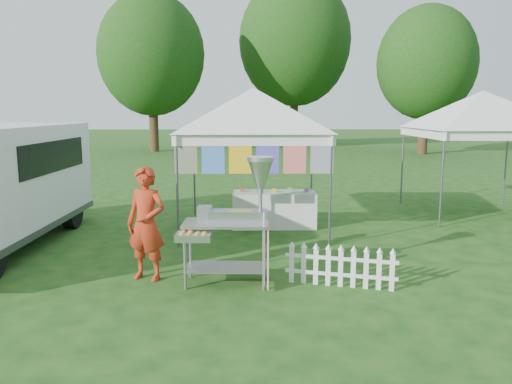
{
  "coord_description": "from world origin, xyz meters",
  "views": [
    {
      "loc": [
        -0.07,
        -7.04,
        2.54
      ],
      "look_at": [
        0.03,
        1.69,
        1.1
      ],
      "focal_mm": 35.0,
      "sensor_mm": 36.0,
      "label": 1
    }
  ],
  "objects": [
    {
      "name": "canopy_right",
      "position": [
        5.5,
        5.0,
        2.99
      ],
      "size": [
        4.24,
        4.24,
        3.45
      ],
      "color": "#59595E",
      "rests_on": "ground"
    },
    {
      "name": "tree_left",
      "position": [
        -6.0,
        24.0,
        5.83
      ],
      "size": [
        6.4,
        6.4,
        9.53
      ],
      "color": "#352313",
      "rests_on": "ground"
    },
    {
      "name": "canopy_main",
      "position": [
        0.0,
        3.49,
        2.99
      ],
      "size": [
        4.24,
        4.24,
        3.45
      ],
      "color": "#59595E",
      "rests_on": "ground"
    },
    {
      "name": "ground",
      "position": [
        0.0,
        0.0,
        0.0
      ],
      "size": [
        120.0,
        120.0,
        0.0
      ],
      "primitive_type": "plane",
      "color": "#164413",
      "rests_on": "ground"
    },
    {
      "name": "picket_fence",
      "position": [
        1.24,
        -0.13,
        0.29
      ],
      "size": [
        1.57,
        0.45,
        0.56
      ],
      "rotation": [
        0.0,
        0.0,
        -0.27
      ],
      "color": "white",
      "rests_on": "ground"
    },
    {
      "name": "display_table",
      "position": [
        0.45,
        3.66,
        0.39
      ],
      "size": [
        1.8,
        0.7,
        0.78
      ],
      "primitive_type": "cube",
      "color": "white",
      "rests_on": "ground"
    },
    {
      "name": "vendor",
      "position": [
        -1.62,
        0.24,
        0.86
      ],
      "size": [
        0.73,
        0.6,
        1.72
      ],
      "primitive_type": "imported",
      "rotation": [
        0.0,
        0.0,
        -0.35
      ],
      "color": "#AD2D15",
      "rests_on": "ground"
    },
    {
      "name": "donut_cart",
      "position": [
        -0.23,
        0.01,
        1.11
      ],
      "size": [
        1.38,
        0.89,
        1.88
      ],
      "rotation": [
        0.0,
        0.0,
        -0.03
      ],
      "color": "gray",
      "rests_on": "ground"
    },
    {
      "name": "tree_right",
      "position": [
        10.0,
        22.0,
        5.18
      ],
      "size": [
        5.6,
        5.6,
        8.42
      ],
      "color": "#352313",
      "rests_on": "ground"
    },
    {
      "name": "tree_mid",
      "position": [
        3.0,
        28.0,
        7.14
      ],
      "size": [
        7.6,
        7.6,
        11.52
      ],
      "color": "#352313",
      "rests_on": "ground"
    }
  ]
}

